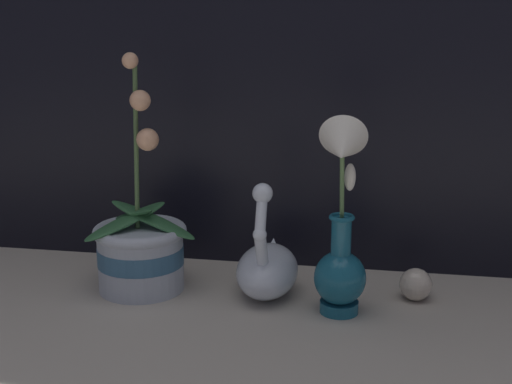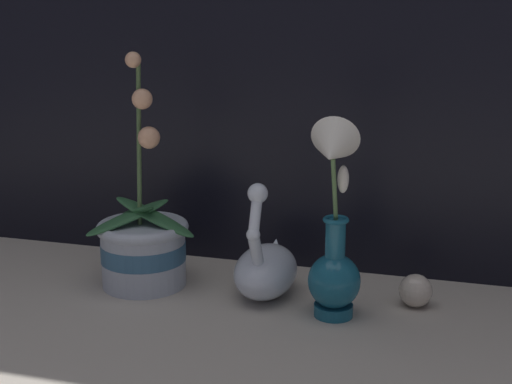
# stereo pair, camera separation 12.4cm
# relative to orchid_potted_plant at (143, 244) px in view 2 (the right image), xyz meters

# --- Properties ---
(ground_plane) EXTENTS (2.80, 2.80, 0.00)m
(ground_plane) POSITION_rel_orchid_potted_plant_xyz_m (0.23, -0.11, -0.08)
(ground_plane) COLOR #BCB2A3
(orchid_potted_plant) EXTENTS (0.20, 0.18, 0.42)m
(orchid_potted_plant) POSITION_rel_orchid_potted_plant_xyz_m (0.00, 0.00, 0.00)
(orchid_potted_plant) COLOR #B2BCCC
(orchid_potted_plant) RESTS_ON ground_plane
(swan_figurine) EXTENTS (0.11, 0.19, 0.22)m
(swan_figurine) POSITION_rel_orchid_potted_plant_xyz_m (0.23, 0.01, -0.03)
(swan_figurine) COLOR silver
(swan_figurine) RESTS_ON ground_plane
(blue_vase) EXTENTS (0.09, 0.14, 0.34)m
(blue_vase) POSITION_rel_orchid_potted_plant_xyz_m (0.36, -0.06, 0.05)
(blue_vase) COLOR #195B75
(blue_vase) RESTS_ON ground_plane
(glass_sphere) EXTENTS (0.06, 0.06, 0.06)m
(glass_sphere) POSITION_rel_orchid_potted_plant_xyz_m (0.48, 0.03, -0.05)
(glass_sphere) COLOR beige
(glass_sphere) RESTS_ON ground_plane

